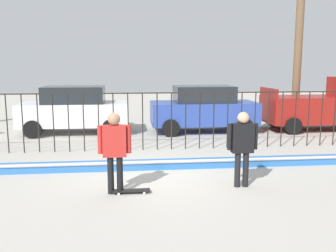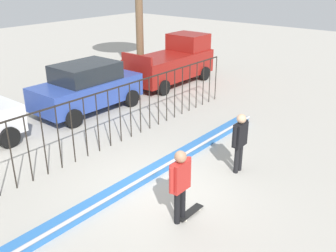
{
  "view_description": "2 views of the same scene",
  "coord_description": "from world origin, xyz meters",
  "px_view_note": "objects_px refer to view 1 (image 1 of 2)",
  "views": [
    {
      "loc": [
        -0.45,
        -8.82,
        2.69
      ],
      "look_at": [
        0.68,
        1.58,
        0.99
      ],
      "focal_mm": 39.35,
      "sensor_mm": 36.0,
      "label": 1
    },
    {
      "loc": [
        -6.41,
        -5.49,
        5.25
      ],
      "look_at": [
        1.16,
        0.72,
        1.19
      ],
      "focal_mm": 40.81,
      "sensor_mm": 36.0,
      "label": 2
    }
  ],
  "objects_px": {
    "camera_operator": "(242,142)",
    "skateboarder": "(115,146)",
    "parked_car_white": "(75,109)",
    "pickup_truck": "(325,106)",
    "skateboard": "(131,191)",
    "parked_car_blue": "(203,108)"
  },
  "relations": [
    {
      "from": "parked_car_white",
      "to": "parked_car_blue",
      "type": "distance_m",
      "value": 5.23
    },
    {
      "from": "skateboarder",
      "to": "camera_operator",
      "type": "height_order",
      "value": "skateboarder"
    },
    {
      "from": "camera_operator",
      "to": "pickup_truck",
      "type": "distance_m",
      "value": 9.1
    },
    {
      "from": "camera_operator",
      "to": "skateboarder",
      "type": "bearing_deg",
      "value": 38.75
    },
    {
      "from": "camera_operator",
      "to": "parked_car_white",
      "type": "bearing_deg",
      "value": -21.53
    },
    {
      "from": "parked_car_white",
      "to": "parked_car_blue",
      "type": "bearing_deg",
      "value": -4.38
    },
    {
      "from": "camera_operator",
      "to": "parked_car_white",
      "type": "xyz_separation_m",
      "value": [
        -4.66,
        7.3,
        -0.05
      ]
    },
    {
      "from": "parked_car_white",
      "to": "parked_car_blue",
      "type": "xyz_separation_m",
      "value": [
        5.23,
        -0.24,
        0.0
      ]
    },
    {
      "from": "skateboarder",
      "to": "parked_car_white",
      "type": "relative_size",
      "value": 0.4
    },
    {
      "from": "skateboarder",
      "to": "parked_car_blue",
      "type": "distance_m",
      "value": 7.95
    },
    {
      "from": "parked_car_white",
      "to": "pickup_truck",
      "type": "height_order",
      "value": "pickup_truck"
    },
    {
      "from": "skateboarder",
      "to": "skateboard",
      "type": "xyz_separation_m",
      "value": [
        0.34,
        -0.05,
        -0.99
      ]
    },
    {
      "from": "skateboarder",
      "to": "skateboard",
      "type": "bearing_deg",
      "value": 19.81
    },
    {
      "from": "skateboarder",
      "to": "pickup_truck",
      "type": "height_order",
      "value": "pickup_truck"
    },
    {
      "from": "parked_car_white",
      "to": "skateboard",
      "type": "bearing_deg",
      "value": -75.44
    },
    {
      "from": "skateboarder",
      "to": "parked_car_blue",
      "type": "xyz_separation_m",
      "value": [
        3.38,
        7.19,
        -0.07
      ]
    },
    {
      "from": "skateboarder",
      "to": "parked_car_blue",
      "type": "height_order",
      "value": "parked_car_blue"
    },
    {
      "from": "skateboard",
      "to": "parked_car_blue",
      "type": "xyz_separation_m",
      "value": [
        3.04,
        7.24,
        0.91
      ]
    },
    {
      "from": "skateboarder",
      "to": "pickup_truck",
      "type": "bearing_deg",
      "value": 67.15
    },
    {
      "from": "parked_car_blue",
      "to": "pickup_truck",
      "type": "height_order",
      "value": "pickup_truck"
    },
    {
      "from": "camera_operator",
      "to": "skateboard",
      "type": "bearing_deg",
      "value": 40.2
    },
    {
      "from": "skateboard",
      "to": "parked_car_white",
      "type": "height_order",
      "value": "parked_car_white"
    }
  ]
}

